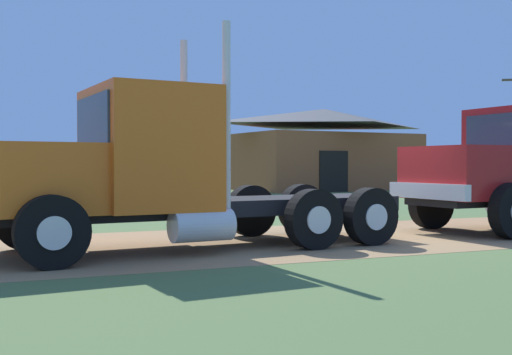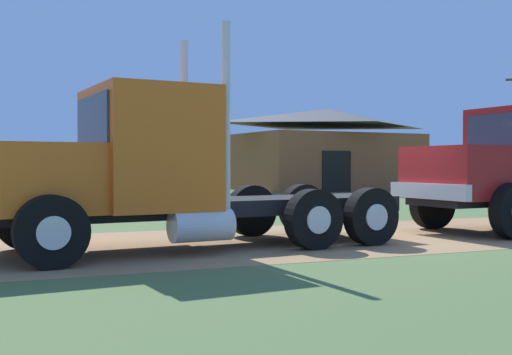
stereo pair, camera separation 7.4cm
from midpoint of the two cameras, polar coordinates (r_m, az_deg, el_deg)
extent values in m
plane|color=#506838|center=(13.46, 10.05, -5.14)|extent=(200.00, 200.00, 0.00)
cube|color=#95734B|center=(13.46, 10.05, -5.13)|extent=(120.00, 5.37, 0.01)
cube|color=black|center=(11.39, -5.12, -2.66)|extent=(7.85, 2.32, 0.28)
cube|color=orange|center=(10.56, -19.64, -0.08)|extent=(2.17, 2.23, 1.09)
cube|color=orange|center=(11.01, -9.82, 2.51)|extent=(2.05, 2.51, 2.04)
cube|color=#2D3D4C|center=(10.77, -14.57, 4.70)|extent=(0.23, 1.94, 0.90)
cylinder|color=silver|center=(10.57, -2.85, 5.49)|extent=(0.14, 0.14, 3.11)
cylinder|color=silver|center=(12.26, -6.61, 4.89)|extent=(0.14, 0.14, 3.11)
cylinder|color=silver|center=(10.30, -5.06, -4.28)|extent=(1.05, 0.62, 0.52)
cylinder|color=black|center=(9.47, -17.92, -4.65)|extent=(1.08, 0.40, 1.05)
cylinder|color=silver|center=(9.31, -17.74, -4.74)|extent=(0.47, 0.09, 0.47)
cylinder|color=black|center=(11.76, -20.01, -3.53)|extent=(1.08, 0.40, 1.05)
cylinder|color=silver|center=(11.92, -20.13, -3.47)|extent=(0.47, 0.09, 0.47)
cylinder|color=black|center=(11.88, 10.02, -3.44)|extent=(1.08, 0.40, 1.05)
cylinder|color=silver|center=(11.75, 10.51, -3.49)|extent=(0.47, 0.09, 0.47)
cylinder|color=black|center=(13.78, 3.96, -2.79)|extent=(1.08, 0.40, 1.05)
cylinder|color=silver|center=(13.91, 3.61, -2.75)|extent=(0.47, 0.09, 0.47)
cylinder|color=black|center=(11.15, 4.98, -3.73)|extent=(1.08, 0.40, 1.05)
cylinder|color=silver|center=(11.01, 5.44, -3.79)|extent=(0.47, 0.09, 0.47)
cylinder|color=black|center=(13.15, -0.65, -2.97)|extent=(1.08, 0.40, 1.05)
cylinder|color=silver|center=(13.29, -0.97, -2.93)|extent=(0.47, 0.09, 0.47)
cube|color=maroon|center=(14.28, 18.07, 0.42)|extent=(2.12, 2.18, 1.11)
cube|color=silver|center=(13.58, 14.88, -1.18)|extent=(0.29, 2.27, 0.32)
cube|color=#2D3D4C|center=(15.00, 20.79, 3.68)|extent=(0.15, 1.97, 0.88)
cylinder|color=silver|center=(16.72, 21.37, -2.15)|extent=(1.03, 0.58, 0.52)
cylinder|color=black|center=(15.25, 15.22, -2.32)|extent=(1.13, 0.36, 1.12)
cylinder|color=silver|center=(15.37, 14.83, -2.29)|extent=(0.50, 0.07, 0.50)
cube|color=brown|center=(37.68, 6.05, 1.39)|extent=(10.41, 7.05, 3.24)
pyramid|color=#4B4B4B|center=(37.78, 6.05, 5.35)|extent=(10.93, 7.40, 0.99)
cube|color=black|center=(34.22, 6.88, 0.54)|extent=(1.80, 0.21, 2.20)
camera|label=1|loc=(0.04, -90.19, 0.00)|focal=44.89mm
camera|label=2|loc=(0.04, 89.81, 0.00)|focal=44.89mm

